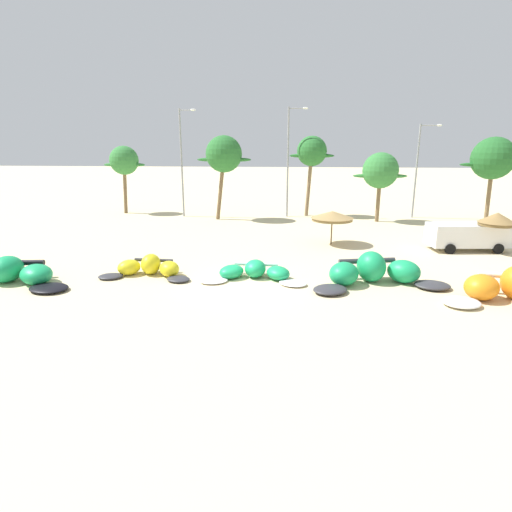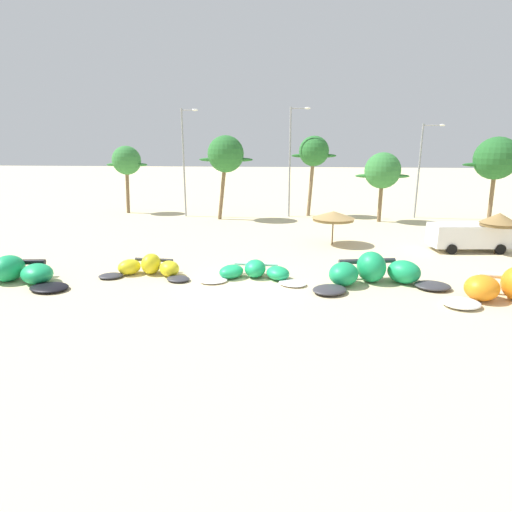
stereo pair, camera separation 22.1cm
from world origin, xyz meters
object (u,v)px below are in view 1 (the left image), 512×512
(lamppost_west_center, at_px, (289,157))
(lamppost_east_center, at_px, (419,166))
(beach_umbrella_near_van, at_px, (332,216))
(parked_van, at_px, (466,235))
(palm_center_right, at_px, (493,159))
(kite_left, at_px, (149,268))
(palm_leftmost, at_px, (124,161))
(palm_left, at_px, (224,155))
(lamppost_west, at_px, (183,158))
(palm_left_of_gap, at_px, (312,152))
(palm_center_left, at_px, (380,171))
(kite_center, at_px, (374,272))
(kite_far_left, at_px, (3,274))
(kite_left_of_center, at_px, (255,272))
(beach_umbrella_middle, at_px, (497,219))

(lamppost_west_center, height_order, lamppost_east_center, lamppost_west_center)
(beach_umbrella_near_van, xyz_separation_m, parked_van, (9.08, -0.89, -1.02))
(beach_umbrella_near_van, height_order, palm_center_right, palm_center_right)
(kite_left, xyz_separation_m, palm_leftmost, (-10.09, 21.58, 5.05))
(palm_left, xyz_separation_m, lamppost_west, (-4.44, 1.45, -0.39))
(palm_left_of_gap, bearing_deg, palm_center_left, -23.86)
(kite_center, distance_m, beach_umbrella_near_van, 9.18)
(palm_center_left, bearing_deg, beach_umbrella_near_van, -116.55)
(kite_center, xyz_separation_m, lamppost_west_center, (-4.96, 21.25, 5.30))
(kite_left, height_order, beach_umbrella_near_van, beach_umbrella_near_van)
(kite_far_left, height_order, palm_leftmost, palm_leftmost)
(palm_left_of_gap, bearing_deg, palm_left, -160.04)
(parked_van, height_order, palm_leftmost, palm_leftmost)
(lamppost_west, xyz_separation_m, lamppost_east_center, (23.30, 1.48, -0.70))
(kite_far_left, xyz_separation_m, palm_left, (8.08, 20.87, 5.68))
(kite_left, height_order, palm_center_left, palm_center_left)
(palm_left, distance_m, lamppost_west, 4.68)
(palm_left, bearing_deg, lamppost_west_center, 20.84)
(kite_far_left, height_order, kite_left_of_center, kite_far_left)
(kite_center, height_order, lamppost_west, lamppost_west)
(palm_center_left, xyz_separation_m, lamppost_east_center, (4.15, 2.67, 0.37))
(kite_far_left, distance_m, palm_left_of_gap, 29.64)
(kite_left_of_center, relative_size, parked_van, 1.09)
(kite_left, xyz_separation_m, palm_center_right, (25.55, 18.80, 5.46))
(beach_umbrella_middle, bearing_deg, palm_center_right, 69.90)
(palm_leftmost, relative_size, lamppost_west, 0.67)
(kite_center, relative_size, lamppost_west, 0.69)
(palm_left_of_gap, bearing_deg, palm_center_right, -10.28)
(kite_left_of_center, xyz_separation_m, palm_leftmost, (-15.99, 21.58, 5.11))
(beach_umbrella_middle, relative_size, palm_left_of_gap, 0.34)
(beach_umbrella_middle, relative_size, lamppost_west_center, 0.26)
(kite_far_left, bearing_deg, palm_left_of_gap, 55.44)
(palm_leftmost, distance_m, palm_center_right, 35.75)
(beach_umbrella_middle, xyz_separation_m, palm_leftmost, (-31.37, 14.43, 3.16))
(parked_van, height_order, lamppost_east_center, lamppost_east_center)
(beach_umbrella_middle, bearing_deg, palm_left, 150.33)
(palm_leftmost, xyz_separation_m, lamppost_west_center, (17.30, -0.55, 0.44))
(beach_umbrella_near_van, relative_size, lamppost_west, 0.29)
(palm_leftmost, height_order, palm_left_of_gap, palm_left_of_gap)
(palm_center_right, xyz_separation_m, lamppost_east_center, (-5.65, 2.80, -0.77))
(palm_left_of_gap, relative_size, lamppost_west_center, 0.75)
(kite_left, bearing_deg, palm_center_right, 36.35)
(palm_left_of_gap, distance_m, palm_center_left, 7.11)
(beach_umbrella_middle, relative_size, palm_center_right, 0.35)
(palm_left, xyz_separation_m, palm_left_of_gap, (8.40, 3.05, 0.21))
(parked_van, bearing_deg, palm_center_right, 62.07)
(lamppost_west, bearing_deg, kite_center, -52.58)
(beach_umbrella_middle, relative_size, parked_van, 0.51)
(kite_far_left, relative_size, palm_center_left, 1.23)
(beach_umbrella_near_van, bearing_deg, parked_van, -5.60)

